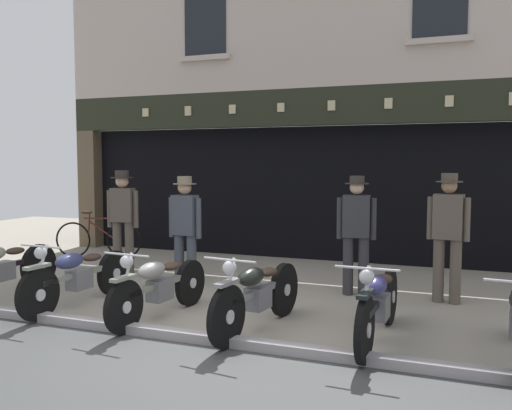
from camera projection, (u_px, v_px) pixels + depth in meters
ground at (123, 379)px, 4.96m from camera, size 22.63×22.00×0.18m
shop_facade at (331, 171)px, 12.26m from camera, size 10.93×4.42×6.23m
motorcycle_far_left at (1, 268)px, 7.70m from camera, size 0.62×2.05×0.93m
motorcycle_left at (78, 276)px, 7.21m from camera, size 0.62×2.07×0.92m
motorcycle_center_left at (159, 286)px, 6.69m from camera, size 0.62×1.97×0.90m
motorcycle_center at (257, 293)px, 6.22m from camera, size 0.62×2.01×0.93m
motorcycle_center_right at (378, 303)px, 5.83m from camera, size 0.62×2.06×0.92m
salesman_left at (123, 216)px, 9.37m from camera, size 0.55×0.37×1.77m
shopkeeper_center at (185, 225)px, 8.45m from camera, size 0.56×0.36×1.70m
salesman_right at (356, 229)px, 7.85m from camera, size 0.56×0.34×1.72m
assistant_far_right at (448, 231)px, 7.41m from camera, size 0.56×0.35×1.77m
advert_board_near at (234, 171)px, 11.35m from camera, size 0.70×0.03×1.12m
leaning_bicycle at (98, 238)px, 11.06m from camera, size 1.71×0.66×0.95m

